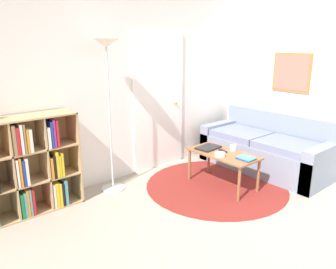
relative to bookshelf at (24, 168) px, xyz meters
The scene contains 13 objects.
ground_plane 2.62m from the bookshelf, 55.98° to the right, with size 14.00×14.00×0.00m, color gray.
wall_back 1.66m from the bookshelf, ahead, with size 7.34×0.11×2.60m.
wall_right 3.83m from the bookshelf, 14.92° to the right, with size 0.08×5.31×2.60m.
rug 2.37m from the bookshelf, 22.28° to the right, with size 1.86×1.86×0.01m.
bookshelf is the anchor object (origin of this frame).
floor_lamp 1.45m from the bookshelf, ahead, with size 0.30×0.30×1.88m.
couch 3.36m from the bookshelf, 15.97° to the right, with size 0.85×1.88×0.82m.
coffee_table 2.39m from the bookshelf, 22.67° to the right, with size 0.47×0.93×0.46m.
laptop 2.30m from the bookshelf, 16.86° to the right, with size 0.35×0.26×0.02m.
bowl 2.29m from the bookshelf, 25.48° to the right, with size 0.13×0.13×0.05m.
book_stack_on_table 2.57m from the bookshelf, 29.47° to the right, with size 0.17×0.20×0.03m.
cup 2.55m from the bookshelf, 21.71° to the right, with size 0.08×0.08×0.08m.
remote 2.41m from the bookshelf, 21.59° to the right, with size 0.08×0.15×0.02m.
Camera 1 is at (-2.37, -1.41, 1.84)m, focal length 35.00 mm.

